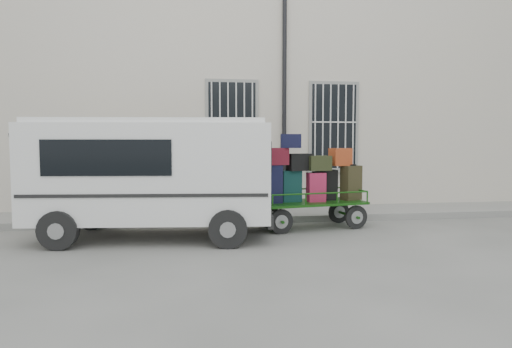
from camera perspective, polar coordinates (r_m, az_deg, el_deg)
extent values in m
plane|color=#63625E|center=(9.01, 1.52, -7.75)|extent=(80.00, 80.00, 0.00)
cube|color=beige|center=(14.31, -2.44, 8.67)|extent=(24.00, 5.00, 6.00)
cylinder|color=black|center=(11.91, 3.56, 8.64)|extent=(0.11, 0.11, 5.60)
cube|color=black|center=(11.72, -3.01, 6.03)|extent=(1.20, 0.08, 2.20)
cube|color=gray|center=(11.72, -2.98, 0.35)|extent=(1.45, 0.22, 0.12)
cube|color=black|center=(12.29, 9.68, 5.88)|extent=(1.20, 0.08, 2.20)
cube|color=gray|center=(12.29, 9.65, 0.47)|extent=(1.45, 0.22, 0.12)
cube|color=gray|center=(11.13, -0.51, -5.10)|extent=(24.00, 1.70, 0.15)
cylinder|color=black|center=(9.17, 3.15, -5.95)|extent=(0.50, 0.14, 0.50)
cylinder|color=gray|center=(9.17, 3.15, -5.95)|extent=(0.29, 0.13, 0.28)
cylinder|color=black|center=(9.87, 1.54, -5.23)|extent=(0.50, 0.14, 0.50)
cylinder|color=gray|center=(9.87, 1.54, -5.23)|extent=(0.29, 0.13, 0.28)
cylinder|color=black|center=(9.91, 12.41, -5.29)|extent=(0.50, 0.14, 0.50)
cylinder|color=gray|center=(9.91, 12.41, -5.29)|extent=(0.29, 0.13, 0.28)
cylinder|color=black|center=(10.56, 10.31, -4.69)|extent=(0.50, 0.14, 0.50)
cylinder|color=gray|center=(10.56, 10.31, -4.69)|extent=(0.29, 0.13, 0.28)
cube|color=#174C11|center=(9.80, 7.00, -3.55)|extent=(2.34, 1.35, 0.05)
cylinder|color=#174C11|center=(9.29, -0.58, -3.00)|extent=(0.29, 0.09, 0.56)
cube|color=black|center=(9.42, 1.91, -1.26)|extent=(0.45, 0.33, 0.79)
cube|color=black|center=(9.39, 1.92, 1.24)|extent=(0.19, 0.16, 0.03)
cube|color=#0B292A|center=(9.67, 4.40, -1.52)|extent=(0.43, 0.30, 0.66)
cube|color=black|center=(9.65, 4.41, 0.52)|extent=(0.18, 0.16, 0.03)
cube|color=maroon|center=(9.72, 7.52, -1.65)|extent=(0.39, 0.26, 0.61)
cube|color=black|center=(9.70, 7.54, 0.24)|extent=(0.16, 0.14, 0.03)
cube|color=black|center=(10.05, 8.80, -1.35)|extent=(0.45, 0.29, 0.66)
cube|color=black|center=(10.02, 8.82, 0.61)|extent=(0.19, 0.16, 0.03)
cube|color=#302E18|center=(10.14, 11.80, -1.08)|extent=(0.49, 0.41, 0.75)
cube|color=black|center=(10.12, 11.83, 1.12)|extent=(0.19, 0.15, 0.03)
cube|color=#56111E|center=(9.41, 2.40, 2.21)|extent=(0.55, 0.41, 0.35)
cube|color=black|center=(9.66, 5.47, 1.49)|extent=(0.57, 0.40, 0.36)
cube|color=black|center=(9.75, 7.79, 1.36)|extent=(0.54, 0.41, 0.31)
cube|color=maroon|center=(10.06, 10.51, 2.11)|extent=(0.49, 0.39, 0.38)
cube|color=black|center=(9.48, 4.36, 4.13)|extent=(0.46, 0.37, 0.29)
cube|color=white|center=(8.89, -12.81, 0.29)|extent=(4.56, 2.35, 1.79)
cube|color=white|center=(8.88, -12.91, 6.32)|extent=(4.34, 2.18, 0.10)
cube|color=black|center=(9.50, -25.84, 2.32)|extent=(0.36, 1.65, 0.75)
cube|color=black|center=(8.08, -18.21, 1.94)|extent=(2.18, 0.27, 0.62)
cube|color=black|center=(8.76, 1.47, 2.28)|extent=(0.19, 1.39, 0.55)
cube|color=black|center=(8.87, 1.40, -5.13)|extent=(0.30, 1.84, 0.22)
cube|color=white|center=(8.84, 1.66, -3.66)|extent=(0.07, 0.42, 0.12)
cylinder|color=black|center=(8.51, -23.49, -6.46)|extent=(0.70, 0.29, 0.68)
cylinder|color=black|center=(10.22, -19.83, -4.66)|extent=(0.70, 0.29, 0.68)
cylinder|color=black|center=(7.96, -3.54, -6.84)|extent=(0.70, 0.29, 0.68)
cylinder|color=black|center=(9.77, -3.37, -4.82)|extent=(0.70, 0.29, 0.68)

